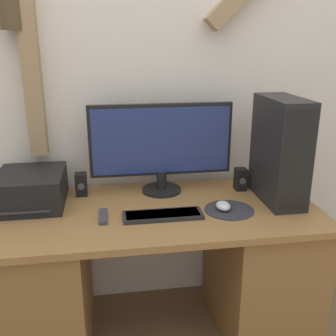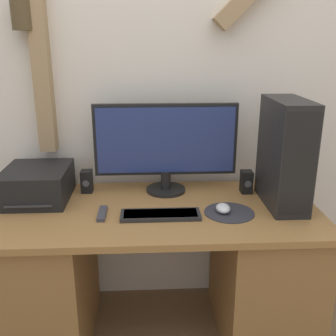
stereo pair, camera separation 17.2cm
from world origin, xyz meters
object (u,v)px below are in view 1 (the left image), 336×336
mouse (223,206)px  speaker_left (81,184)px  monitor (161,144)px  keyboard (163,215)px  remote_control (103,216)px  printer (31,189)px  speaker_right (241,179)px  computer_tower (280,151)px

mouse → speaker_left: bearing=155.8°
monitor → mouse: 0.43m
keyboard → remote_control: 0.26m
mouse → speaker_left: 0.70m
printer → remote_control: 0.39m
keyboard → mouse: 0.28m
speaker_right → remote_control: (-0.70, -0.24, -0.05)m
remote_control → printer: bearing=148.2°
speaker_left → remote_control: bearing=-69.8°
computer_tower → printer: size_ratio=1.43×
monitor → mouse: monitor is taller
monitor → mouse: bearing=-49.1°
printer → speaker_left: (0.22, 0.08, -0.02)m
computer_tower → speaker_left: computer_tower is taller
mouse → computer_tower: (0.29, 0.08, 0.22)m
keyboard → speaker_left: 0.48m
printer → speaker_left: printer is taller
speaker_right → remote_control: size_ratio=0.78×
speaker_left → speaker_right: 0.80m
keyboard → mouse: mouse is taller
keyboard → printer: size_ratio=1.01×
monitor → computer_tower: (0.53, -0.19, -0.00)m
keyboard → computer_tower: 0.62m
computer_tower → printer: bearing=174.0°
printer → speaker_right: (1.02, 0.03, -0.02)m
monitor → speaker_right: size_ratio=6.25×
remote_control → speaker_left: bearing=110.2°
keyboard → computer_tower: size_ratio=0.71×
computer_tower → remote_control: bearing=-174.3°
monitor → keyboard: (-0.04, -0.31, -0.24)m
mouse → computer_tower: size_ratio=0.18×
mouse → remote_control: mouse is taller
mouse → remote_control: bearing=179.7°
keyboard → speaker_right: speaker_right is taller
mouse → printer: size_ratio=0.25×
keyboard → speaker_left: speaker_left is taller
speaker_right → remote_control: bearing=-161.3°
keyboard → printer: bearing=158.2°
computer_tower → speaker_left: 0.97m
mouse → printer: (-0.86, 0.21, 0.05)m
speaker_left → speaker_right: bearing=-3.5°
mouse → speaker_left: (-0.64, 0.29, 0.03)m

